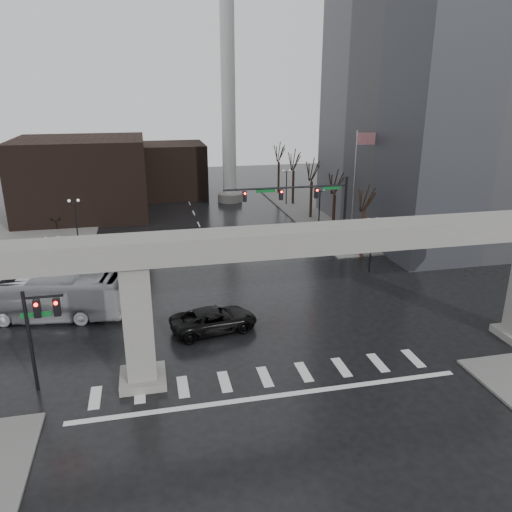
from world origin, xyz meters
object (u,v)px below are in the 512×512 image
at_px(pickup_truck, 214,320).
at_px(far_car, 214,240).
at_px(signal_mast_arm, 308,201).
at_px(city_bus, 40,298).

bearing_deg(pickup_truck, far_car, -18.80).
bearing_deg(far_car, signal_mast_arm, -40.98).
distance_m(city_bus, far_car, 20.51).
xyz_separation_m(pickup_truck, city_bus, (-12.03, 4.67, 0.82)).
relative_size(city_bus, far_car, 2.56).
height_order(pickup_truck, far_car, pickup_truck).
xyz_separation_m(pickup_truck, far_car, (2.68, 18.95, -0.04)).
bearing_deg(signal_mast_arm, pickup_truck, -129.72).
height_order(pickup_truck, city_bus, city_bus).
bearing_deg(pickup_truck, city_bus, 58.01).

